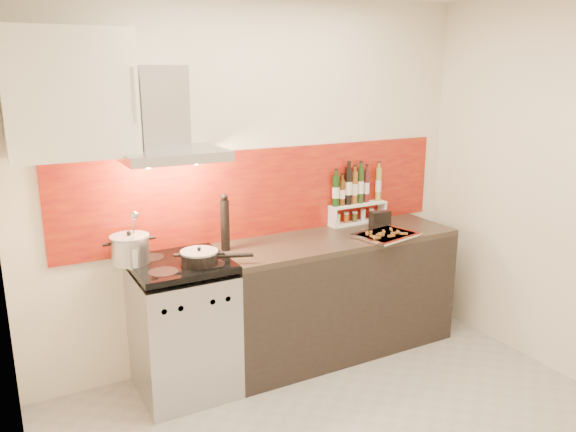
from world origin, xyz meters
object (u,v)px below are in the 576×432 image
range_stove (184,329)px  baking_tray (386,235)px  counter (337,293)px  saute_pan (201,257)px  pepper_mill (225,223)px  stock_pot (130,249)px

range_stove → baking_tray: size_ratio=1.84×
counter → saute_pan: saute_pan is taller
baking_tray → pepper_mill: bearing=166.8°
counter → stock_pot: size_ratio=7.41×
stock_pot → pepper_mill: 0.64m
saute_pan → baking_tray: 1.40m
counter → pepper_mill: pepper_mill is taller
stock_pot → pepper_mill: pepper_mill is taller
pepper_mill → stock_pot: bearing=178.3°
range_stove → saute_pan: saute_pan is taller
counter → baking_tray: (0.30, -0.18, 0.47)m
range_stove → baking_tray: baking_tray is taller
counter → saute_pan: (-1.10, -0.12, 0.50)m
range_stove → saute_pan: size_ratio=2.07×
counter → stock_pot: (-1.48, 0.11, 0.55)m
range_stove → pepper_mill: bearing=15.2°
counter → saute_pan: 1.22m
counter → pepper_mill: 1.07m
saute_pan → baking_tray: bearing=-2.4°
counter → stock_pot: bearing=175.8°
pepper_mill → baking_tray: bearing=-13.2°
pepper_mill → baking_tray: size_ratio=0.79×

